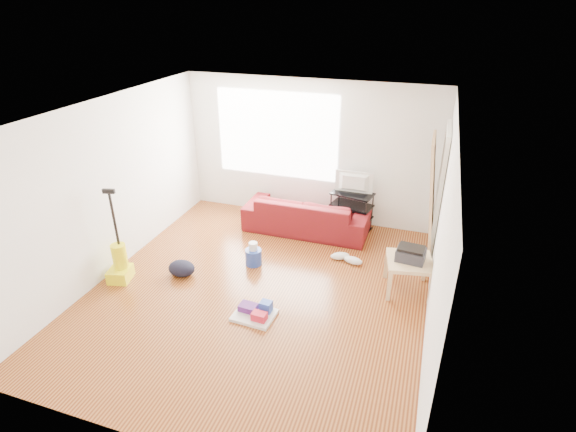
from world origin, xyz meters
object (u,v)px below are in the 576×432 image
(sofa, at_px, (306,230))
(vacuum, at_px, (120,263))
(backpack, at_px, (182,275))
(tv_stand, at_px, (351,211))
(cleaning_tray, at_px, (256,313))
(side_table, at_px, (409,265))
(bucket, at_px, (254,264))

(sofa, relative_size, vacuum, 1.53)
(backpack, bearing_deg, tv_stand, 48.53)
(cleaning_tray, height_order, vacuum, vacuum)
(side_table, xyz_separation_m, cleaning_tray, (-1.78, -1.21, -0.35))
(tv_stand, height_order, vacuum, vacuum)
(tv_stand, bearing_deg, sofa, -147.81)
(cleaning_tray, bearing_deg, side_table, 34.12)
(sofa, xyz_separation_m, side_table, (1.83, -1.26, 0.41))
(tv_stand, relative_size, vacuum, 0.54)
(bucket, distance_m, vacuum, 1.95)
(tv_stand, xyz_separation_m, cleaning_tray, (-0.68, -2.73, -0.30))
(vacuum, bearing_deg, cleaning_tray, -18.70)
(bucket, bearing_deg, vacuum, -149.85)
(cleaning_tray, relative_size, vacuum, 0.39)
(side_table, bearing_deg, cleaning_tray, -145.88)
(cleaning_tray, height_order, backpack, cleaning_tray)
(side_table, height_order, bucket, side_table)
(bucket, xyz_separation_m, backpack, (-0.89, -0.61, 0.00))
(sofa, xyz_separation_m, tv_stand, (0.73, 0.27, 0.35))
(tv_stand, height_order, side_table, tv_stand)
(side_table, xyz_separation_m, vacuum, (-3.95, -1.03, -0.15))
(tv_stand, relative_size, bucket, 3.03)
(side_table, relative_size, cleaning_tray, 1.29)
(sofa, bearing_deg, tv_stand, -159.59)
(sofa, height_order, tv_stand, tv_stand)
(sofa, distance_m, vacuum, 3.13)
(bucket, height_order, vacuum, vacuum)
(backpack, relative_size, vacuum, 0.29)
(vacuum, bearing_deg, sofa, 33.10)
(side_table, height_order, backpack, side_table)
(sofa, relative_size, cleaning_tray, 3.91)
(sofa, xyz_separation_m, backpack, (-1.35, -1.92, 0.00))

